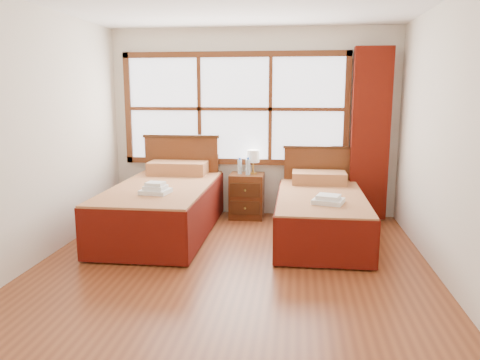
# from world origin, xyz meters

# --- Properties ---
(floor) EXTENTS (4.50, 4.50, 0.00)m
(floor) POSITION_xyz_m (0.00, 0.00, 0.00)
(floor) COLOR brown
(floor) RESTS_ON ground
(wall_back) EXTENTS (4.00, 0.00, 4.00)m
(wall_back) POSITION_xyz_m (0.00, 2.25, 1.30)
(wall_back) COLOR silver
(wall_back) RESTS_ON floor
(wall_left) EXTENTS (0.00, 4.50, 4.50)m
(wall_left) POSITION_xyz_m (-2.00, 0.00, 1.30)
(wall_left) COLOR silver
(wall_left) RESTS_ON floor
(wall_right) EXTENTS (0.00, 4.50, 4.50)m
(wall_right) POSITION_xyz_m (2.00, 0.00, 1.30)
(wall_right) COLOR silver
(wall_right) RESTS_ON floor
(window) EXTENTS (3.16, 0.06, 1.56)m
(window) POSITION_xyz_m (-0.25, 2.21, 1.50)
(window) COLOR white
(window) RESTS_ON wall_back
(curtain) EXTENTS (0.50, 0.16, 2.30)m
(curtain) POSITION_xyz_m (1.60, 2.11, 1.17)
(curtain) COLOR #64140A
(curtain) RESTS_ON wall_back
(bed_left) EXTENTS (1.16, 2.26, 1.14)m
(bed_left) POSITION_xyz_m (-1.01, 1.20, 0.35)
(bed_left) COLOR #391D0B
(bed_left) RESTS_ON floor
(bed_right) EXTENTS (1.04, 2.06, 1.01)m
(bed_right) POSITION_xyz_m (0.93, 1.20, 0.31)
(bed_right) COLOR #391D0B
(bed_right) RESTS_ON floor
(nightstand) EXTENTS (0.46, 0.46, 0.62)m
(nightstand) POSITION_xyz_m (-0.05, 1.99, 0.31)
(nightstand) COLOR #5A2B13
(nightstand) RESTS_ON floor
(towels_left) EXTENTS (0.34, 0.31, 0.13)m
(towels_left) POSITION_xyz_m (-0.95, 0.68, 0.66)
(towels_left) COLOR white
(towels_left) RESTS_ON bed_left
(towels_right) EXTENTS (0.38, 0.36, 0.09)m
(towels_right) POSITION_xyz_m (0.98, 0.73, 0.58)
(towels_right) COLOR white
(towels_right) RESTS_ON bed_right
(lamp) EXTENTS (0.17, 0.17, 0.33)m
(lamp) POSITION_xyz_m (0.03, 2.04, 0.85)
(lamp) COLOR gold
(lamp) RESTS_ON nightstand
(bottle_near) EXTENTS (0.06, 0.06, 0.23)m
(bottle_near) POSITION_xyz_m (-0.15, 1.99, 0.72)
(bottle_near) COLOR #AAC8DA
(bottle_near) RESTS_ON nightstand
(bottle_far) EXTENTS (0.06, 0.06, 0.24)m
(bottle_far) POSITION_xyz_m (-0.03, 1.93, 0.73)
(bottle_far) COLOR #AAC8DA
(bottle_far) RESTS_ON nightstand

